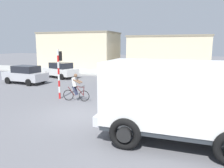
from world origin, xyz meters
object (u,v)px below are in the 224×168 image
object	(u,v)px
truck_foreground	(178,97)
cyclist	(76,87)
traffic_light_pole	(59,67)
car_red_near	(25,74)
car_white_mid	(60,70)

from	to	relation	value
truck_foreground	cyclist	xyz separation A→B (m)	(-6.27, 3.76, -0.80)
traffic_light_pole	car_red_near	bearing A→B (deg)	148.87
traffic_light_pole	car_red_near	size ratio (longest dim) A/B	0.78
truck_foreground	cyclist	bearing A→B (deg)	149.05
car_white_mid	cyclist	bearing A→B (deg)	-51.31
cyclist	traffic_light_pole	size ratio (longest dim) A/B	0.54
cyclist	car_red_near	bearing A→B (deg)	152.20
car_red_near	car_white_mid	world-z (taller)	same
cyclist	car_red_near	xyz separation A→B (m)	(-7.34, 3.87, -0.05)
cyclist	truck_foreground	bearing A→B (deg)	-30.95
traffic_light_pole	car_red_near	world-z (taller)	traffic_light_pole
truck_foreground	traffic_light_pole	bearing A→B (deg)	152.26
car_white_mid	truck_foreground	bearing A→B (deg)	-42.77
truck_foreground	cyclist	size ratio (longest dim) A/B	3.18
traffic_light_pole	car_white_mid	distance (m)	9.24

